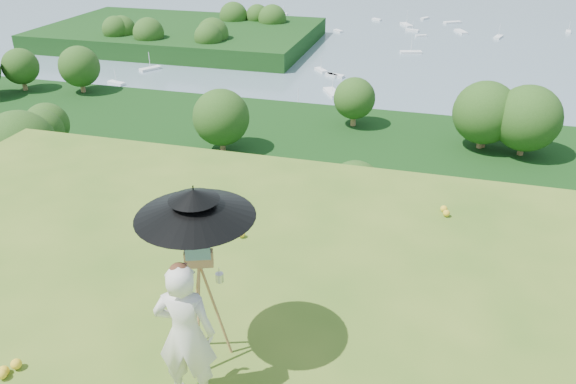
% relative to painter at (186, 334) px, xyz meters
% --- Properties ---
extents(forest_slope, '(140.00, 56.00, 22.00)m').
position_rel_painter_xyz_m(forest_slope, '(-0.53, 34.77, -29.91)').
color(forest_slope, black).
rests_on(forest_slope, bay_water).
extents(shoreline_tier, '(170.00, 28.00, 8.00)m').
position_rel_painter_xyz_m(shoreline_tier, '(-0.53, 74.77, -36.91)').
color(shoreline_tier, gray).
rests_on(shoreline_tier, bay_water).
extents(bay_water, '(700.00, 700.00, 0.00)m').
position_rel_painter_xyz_m(bay_water, '(-0.53, 239.77, -34.91)').
color(bay_water, slate).
rests_on(bay_water, ground).
extents(peninsula, '(90.00, 60.00, 12.00)m').
position_rel_painter_xyz_m(peninsula, '(-75.53, 154.77, -29.91)').
color(peninsula, black).
rests_on(peninsula, bay_water).
extents(slope_trees, '(110.00, 50.00, 6.00)m').
position_rel_painter_xyz_m(slope_trees, '(-0.53, 34.77, -15.91)').
color(slope_trees, '#204615').
rests_on(slope_trees, forest_slope).
extents(harbor_town, '(110.00, 22.00, 5.00)m').
position_rel_painter_xyz_m(harbor_town, '(-0.53, 74.77, -30.41)').
color(harbor_town, white).
rests_on(harbor_town, shoreline_tier).
extents(moored_boats, '(140.00, 140.00, 0.70)m').
position_rel_painter_xyz_m(moored_boats, '(-13.03, 160.77, -34.56)').
color(moored_boats, white).
rests_on(moored_boats, bay_water).
extents(wildflowers, '(10.00, 10.50, 0.12)m').
position_rel_painter_xyz_m(wildflowers, '(-0.53, 0.02, -0.85)').
color(wildflowers, yellow).
rests_on(wildflowers, ground).
extents(painter, '(0.73, 0.54, 1.82)m').
position_rel_painter_xyz_m(painter, '(0.00, 0.00, 0.00)').
color(painter, white).
rests_on(painter, ground).
extents(field_easel, '(0.84, 0.84, 1.72)m').
position_rel_painter_xyz_m(field_easel, '(-0.06, 0.61, -0.05)').
color(field_easel, '#A47145').
rests_on(field_easel, ground).
extents(sun_umbrella, '(1.77, 1.77, 0.98)m').
position_rel_painter_xyz_m(sun_umbrella, '(-0.07, 0.64, 1.00)').
color(sun_umbrella, black).
rests_on(sun_umbrella, field_easel).
extents(painter_cap, '(0.26, 0.29, 0.10)m').
position_rel_painter_xyz_m(painter_cap, '(0.00, -0.00, 0.86)').
color(painter_cap, '#E17F7B').
rests_on(painter_cap, painter).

